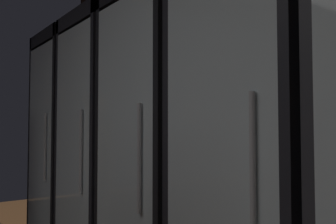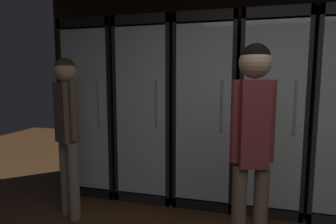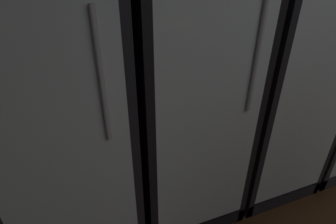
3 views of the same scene
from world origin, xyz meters
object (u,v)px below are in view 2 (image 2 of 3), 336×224
object	(u,v)px
cooler_center	(207,112)
cooler_right	(269,114)
cooler_left	(152,111)
shopper_near	(253,134)
shopper_far	(67,121)
cooler_far_left	(101,109)

from	to	relation	value
cooler_center	cooler_right	world-z (taller)	same
cooler_left	cooler_center	bearing A→B (deg)	-0.21
cooler_right	shopper_near	distance (m)	1.24
cooler_left	shopper_near	world-z (taller)	cooler_left
cooler_center	cooler_right	size ratio (longest dim) A/B	1.00
shopper_near	shopper_far	bearing A→B (deg)	167.01
cooler_far_left	cooler_left	world-z (taller)	same
cooler_right	shopper_far	distance (m)	2.09
cooler_far_left	shopper_far	xyz separation A→B (m)	(0.07, -0.82, -0.02)
cooler_center	shopper_far	size ratio (longest dim) A/B	1.29
cooler_center	shopper_far	bearing A→B (deg)	-146.73
cooler_center	cooler_right	distance (m)	0.66
cooler_far_left	shopper_near	world-z (taller)	cooler_far_left
shopper_far	shopper_near	bearing A→B (deg)	-12.99
cooler_far_left	cooler_right	bearing A→B (deg)	0.05
cooler_center	cooler_right	xyz separation A→B (m)	(0.66, 0.00, 0.00)
cooler_center	shopper_near	xyz separation A→B (m)	(0.45, -1.22, 0.02)
cooler_far_left	cooler_center	xyz separation A→B (m)	(1.33, -0.00, 0.00)
cooler_right	shopper_far	bearing A→B (deg)	-156.73
cooler_right	cooler_far_left	bearing A→B (deg)	-179.95
cooler_far_left	cooler_right	world-z (taller)	same
shopper_near	shopper_far	size ratio (longest dim) A/B	1.02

